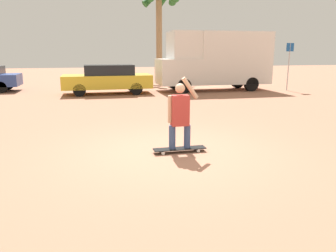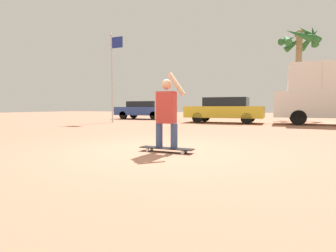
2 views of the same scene
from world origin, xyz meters
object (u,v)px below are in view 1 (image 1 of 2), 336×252
at_px(person_skateboarder, 180,113).
at_px(camper_van, 216,59).
at_px(street_sign, 289,61).
at_px(parked_car_yellow, 108,79).
at_px(palm_tree_near_van, 159,3).
at_px(skateboard, 180,149).

bearing_deg(person_skateboarder, camper_van, 64.94).
xyz_separation_m(camper_van, street_sign, (3.83, -1.04, -0.06)).
relative_size(parked_car_yellow, palm_tree_near_van, 0.65).
xyz_separation_m(person_skateboarder, parked_car_yellow, (-0.90, 10.54, -0.08)).
bearing_deg(street_sign, camper_van, 164.75).
height_order(person_skateboarder, camper_van, camper_van).
bearing_deg(parked_car_yellow, street_sign, -5.04).
height_order(palm_tree_near_van, street_sign, palm_tree_near_van).
relative_size(skateboard, parked_car_yellow, 0.26).
distance_m(person_skateboarder, parked_car_yellow, 10.58).
bearing_deg(street_sign, skateboard, -132.40).
xyz_separation_m(palm_tree_near_van, street_sign, (5.58, -7.77, -3.81)).
bearing_deg(street_sign, person_skateboarder, -132.40).
height_order(person_skateboarder, parked_car_yellow, person_skateboarder).
bearing_deg(parked_car_yellow, palm_tree_near_van, 58.92).
relative_size(skateboard, palm_tree_near_van, 0.17).
bearing_deg(person_skateboarder, parked_car_yellow, 94.91).
distance_m(person_skateboarder, street_sign, 13.13).
relative_size(camper_van, street_sign, 2.40).
height_order(camper_van, street_sign, camper_van).
height_order(parked_car_yellow, palm_tree_near_van, palm_tree_near_van).
distance_m(skateboard, street_sign, 13.20).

